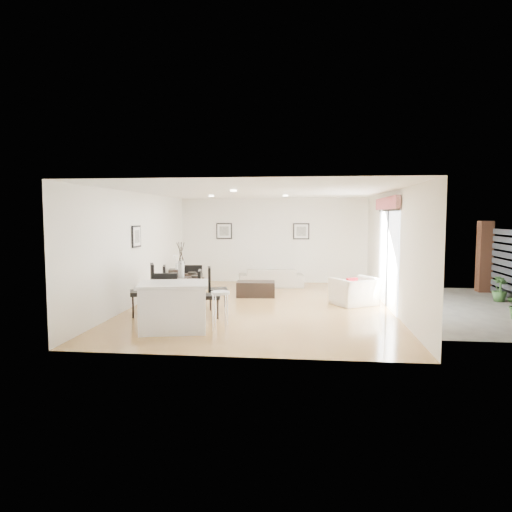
# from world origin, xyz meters

# --- Properties ---
(ground) EXTENTS (8.00, 8.00, 0.00)m
(ground) POSITION_xyz_m (0.00, 0.00, 0.00)
(ground) COLOR tan
(ground) RESTS_ON ground
(wall_back) EXTENTS (6.00, 0.04, 2.70)m
(wall_back) POSITION_xyz_m (0.00, 4.00, 1.35)
(wall_back) COLOR white
(wall_back) RESTS_ON ground
(wall_front) EXTENTS (6.00, 0.04, 2.70)m
(wall_front) POSITION_xyz_m (0.00, -4.00, 1.35)
(wall_front) COLOR white
(wall_front) RESTS_ON ground
(wall_left) EXTENTS (0.04, 8.00, 2.70)m
(wall_left) POSITION_xyz_m (-3.00, 0.00, 1.35)
(wall_left) COLOR white
(wall_left) RESTS_ON ground
(wall_right) EXTENTS (0.04, 8.00, 2.70)m
(wall_right) POSITION_xyz_m (3.00, 0.00, 1.35)
(wall_right) COLOR white
(wall_right) RESTS_ON ground
(ceiling) EXTENTS (6.00, 8.00, 0.02)m
(ceiling) POSITION_xyz_m (0.00, 0.00, 2.70)
(ceiling) COLOR white
(ceiling) RESTS_ON wall_back
(sofa) EXTENTS (2.02, 1.05, 0.56)m
(sofa) POSITION_xyz_m (0.01, 2.94, 0.28)
(sofa) COLOR #A29883
(sofa) RESTS_ON ground
(armchair) EXTENTS (1.33, 1.28, 0.66)m
(armchair) POSITION_xyz_m (2.24, 0.36, 0.33)
(armchair) COLOR beige
(armchair) RESTS_ON ground
(courtyard_plant_b) EXTENTS (0.44, 0.44, 0.63)m
(courtyard_plant_b) POSITION_xyz_m (5.88, 1.20, 0.31)
(courtyard_plant_b) COLOR #355A26
(courtyard_plant_b) RESTS_ON ground
(dining_table) EXTENTS (1.27, 1.98, 0.76)m
(dining_table) POSITION_xyz_m (-1.69, -0.91, 0.68)
(dining_table) COLOR black
(dining_table) RESTS_ON ground
(dining_chair_wnear) EXTENTS (0.65, 0.65, 1.11)m
(dining_chair_wnear) POSITION_xyz_m (-2.34, -1.33, 0.62)
(dining_chair_wnear) COLOR black
(dining_chair_wnear) RESTS_ON ground
(dining_chair_wfar) EXTENTS (0.55, 0.55, 0.98)m
(dining_chair_wfar) POSITION_xyz_m (-2.34, -0.43, 0.55)
(dining_chair_wfar) COLOR black
(dining_chair_wfar) RESTS_ON ground
(dining_chair_enear) EXTENTS (0.52, 0.52, 1.01)m
(dining_chair_enear) POSITION_xyz_m (-1.05, -1.38, 0.56)
(dining_chair_enear) COLOR black
(dining_chair_enear) RESTS_ON ground
(dining_chair_efar) EXTENTS (0.52, 0.52, 0.97)m
(dining_chair_efar) POSITION_xyz_m (-1.04, -0.47, 0.54)
(dining_chair_efar) COLOR black
(dining_chair_efar) RESTS_ON ground
(dining_chair_head) EXTENTS (0.50, 0.50, 1.00)m
(dining_chair_head) POSITION_xyz_m (-1.70, -2.04, 0.56)
(dining_chair_head) COLOR black
(dining_chair_head) RESTS_ON ground
(dining_chair_foot) EXTENTS (0.47, 0.47, 0.94)m
(dining_chair_foot) POSITION_xyz_m (-1.68, 0.23, 0.53)
(dining_chair_foot) COLOR black
(dining_chair_foot) RESTS_ON ground
(vase) EXTENTS (0.98, 1.54, 0.81)m
(vase) POSITION_xyz_m (-1.69, -0.91, 1.07)
(vase) COLOR white
(vase) RESTS_ON dining_table
(coffee_table) EXTENTS (1.05, 0.68, 0.40)m
(coffee_table) POSITION_xyz_m (-0.27, 1.25, 0.20)
(coffee_table) COLOR black
(coffee_table) RESTS_ON ground
(side_table) EXTENTS (0.53, 0.53, 0.60)m
(side_table) POSITION_xyz_m (-2.66, 2.09, 0.30)
(side_table) COLOR black
(side_table) RESTS_ON ground
(table_lamp) EXTENTS (0.21, 0.21, 0.39)m
(table_lamp) POSITION_xyz_m (-2.66, 2.09, 0.86)
(table_lamp) COLOR white
(table_lamp) RESTS_ON side_table
(cushion) EXTENTS (0.29, 0.24, 0.29)m
(cushion) POSITION_xyz_m (2.15, 0.26, 0.52)
(cushion) COLOR #A3151C
(cushion) RESTS_ON armchair
(kitchen_island) EXTENTS (1.46, 1.24, 0.90)m
(kitchen_island) POSITION_xyz_m (-1.40, -2.51, 0.45)
(kitchen_island) COLOR white
(kitchen_island) RESTS_ON ground
(bar_stool) EXTENTS (0.34, 0.34, 0.75)m
(bar_stool) POSITION_xyz_m (-0.51, -2.51, 0.65)
(bar_stool) COLOR silver
(bar_stool) RESTS_ON ground
(framed_print_back_left) EXTENTS (0.52, 0.04, 0.52)m
(framed_print_back_left) POSITION_xyz_m (-1.60, 3.97, 1.65)
(framed_print_back_left) COLOR black
(framed_print_back_left) RESTS_ON wall_back
(framed_print_back_right) EXTENTS (0.52, 0.04, 0.52)m
(framed_print_back_right) POSITION_xyz_m (0.90, 3.97, 1.65)
(framed_print_back_right) COLOR black
(framed_print_back_right) RESTS_ON wall_back
(framed_print_left_wall) EXTENTS (0.04, 0.52, 0.52)m
(framed_print_left_wall) POSITION_xyz_m (-2.97, -0.20, 1.65)
(framed_print_left_wall) COLOR black
(framed_print_left_wall) RESTS_ON wall_left
(sliding_door) EXTENTS (0.12, 2.70, 2.57)m
(sliding_door) POSITION_xyz_m (2.96, 0.30, 1.66)
(sliding_door) COLOR white
(sliding_door) RESTS_ON wall_right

